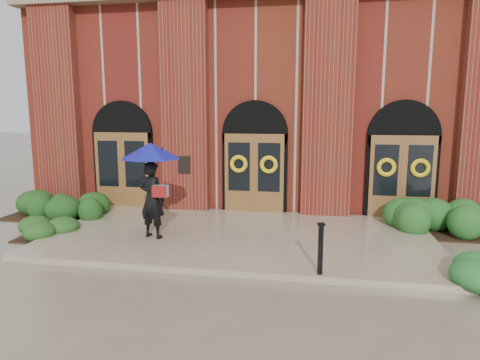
% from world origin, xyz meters
% --- Properties ---
extents(ground, '(90.00, 90.00, 0.00)m').
position_xyz_m(ground, '(0.00, 0.00, 0.00)').
color(ground, gray).
rests_on(ground, ground).
extents(landing, '(10.00, 5.30, 0.15)m').
position_xyz_m(landing, '(0.00, 0.15, 0.07)').
color(landing, tan).
rests_on(landing, ground).
extents(church_building, '(16.20, 12.53, 7.00)m').
position_xyz_m(church_building, '(0.00, 8.78, 3.50)').
color(church_building, '#602314').
rests_on(church_building, ground).
extents(man_with_umbrella, '(1.90, 1.90, 2.44)m').
position_xyz_m(man_with_umbrella, '(-2.14, -0.57, 1.86)').
color(man_with_umbrella, black).
rests_on(man_with_umbrella, landing).
extents(metal_post, '(0.17, 0.17, 1.05)m').
position_xyz_m(metal_post, '(2.08, -2.35, 0.70)').
color(metal_post, black).
rests_on(metal_post, landing).
extents(hedge_wall_left, '(2.96, 1.18, 0.76)m').
position_xyz_m(hedge_wall_left, '(-6.18, 1.32, 0.38)').
color(hedge_wall_left, '#1A4316').
rests_on(hedge_wall_left, ground).
extents(hedge_wall_right, '(3.42, 1.37, 0.88)m').
position_xyz_m(hedge_wall_right, '(5.88, 1.61, 0.44)').
color(hedge_wall_right, '#21551E').
rests_on(hedge_wall_right, ground).
extents(hedge_front_left, '(1.35, 1.16, 0.48)m').
position_xyz_m(hedge_front_left, '(-5.10, -0.59, 0.24)').
color(hedge_front_left, '#224A19').
rests_on(hedge_front_left, ground).
extents(hedge_front_right, '(1.57, 1.35, 0.56)m').
position_xyz_m(hedge_front_right, '(5.10, -1.70, 0.28)').
color(hedge_front_right, '#246427').
rests_on(hedge_front_right, ground).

